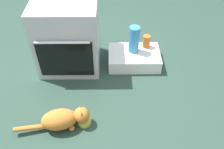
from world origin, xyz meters
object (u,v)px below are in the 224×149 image
object	(u,v)px
oven	(68,36)
food_bowl	(84,121)
sauce_jar	(146,41)
water_bottle	(134,39)
pantry_cabinet	(134,58)
cat	(63,119)

from	to	relation	value
oven	food_bowl	size ratio (longest dim) A/B	6.21
sauce_jar	water_bottle	xyz separation A→B (m)	(-0.15, -0.08, 0.08)
pantry_cabinet	cat	distance (m)	1.07
pantry_cabinet	cat	size ratio (longest dim) A/B	0.88
food_bowl	cat	world-z (taller)	cat
food_bowl	pantry_cabinet	bearing A→B (deg)	58.48
pantry_cabinet	sauce_jar	xyz separation A→B (m)	(0.14, 0.11, 0.14)
cat	sauce_jar	distance (m)	1.24
pantry_cabinet	water_bottle	distance (m)	0.23
oven	food_bowl	bearing A→B (deg)	-76.00
food_bowl	cat	bearing A→B (deg)	-168.76
oven	food_bowl	xyz separation A→B (m)	(0.20, -0.81, -0.34)
pantry_cabinet	water_bottle	bearing A→B (deg)	108.02
sauce_jar	water_bottle	world-z (taller)	water_bottle
food_bowl	cat	xyz separation A→B (m)	(-0.17, -0.03, 0.08)
pantry_cabinet	water_bottle	world-z (taller)	water_bottle
oven	water_bottle	size ratio (longest dim) A/B	2.47
cat	water_bottle	bearing A→B (deg)	41.90
oven	water_bottle	distance (m)	0.69
pantry_cabinet	sauce_jar	bearing A→B (deg)	38.58
pantry_cabinet	cat	world-z (taller)	cat
pantry_cabinet	water_bottle	xyz separation A→B (m)	(-0.01, 0.03, 0.22)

